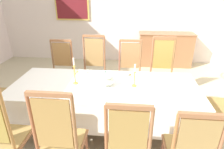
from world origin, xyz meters
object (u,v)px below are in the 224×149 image
chair_north_b (94,68)px  spoon_secondary (131,75)px  sideboard (165,49)px  chair_north_a (61,69)px  bowl_near_left (83,72)px  framed_painting (71,0)px  soup_tureen (105,78)px  candlestick_east (134,78)px  spoon_primary (77,72)px  chair_south_d (189,149)px  chair_south_b (61,138)px  dining_table (104,90)px  chair_south_c (128,144)px  chair_north_d (162,71)px  chair_north_c (129,71)px  bowl_near_right (124,74)px  chair_south_a (2,133)px  candlestick_west (75,74)px  bowl_far_left (105,74)px

chair_north_b → spoon_secondary: (0.69, -0.56, 0.14)m
sideboard → chair_north_a: bearing=40.1°
bowl_near_left → framed_painting: size_ratio=0.13×
soup_tureen → candlestick_east: (0.40, -0.00, 0.03)m
candlestick_east → spoon_primary: (-0.90, 0.41, -0.12)m
chair_south_d → spoon_primary: size_ratio=6.01×
chair_south_b → framed_painting: bearing=103.5°
chair_south_b → soup_tureen: chair_south_b is taller
chair_south_d → sideboard: 3.75m
dining_table → chair_south_c: chair_south_c is taller
dining_table → spoon_secondary: (0.36, 0.37, 0.08)m
chair_north_d → bowl_near_left: size_ratio=8.37×
chair_north_c → spoon_primary: 1.00m
chair_north_b → bowl_near_right: 0.84m
spoon_primary → chair_north_b: bearing=80.4°
framed_painting → bowl_near_left: bearing=-71.7°
chair_north_d → spoon_primary: bearing=19.8°
chair_south_c → bowl_near_left: chair_south_c is taller
chair_south_b → spoon_primary: (-0.16, 1.33, 0.15)m
chair_south_c → chair_north_d: size_ratio=0.92×
dining_table → bowl_near_right: bowl_near_right is taller
chair_north_b → spoon_secondary: size_ratio=6.93×
spoon_primary → sideboard: size_ratio=0.12×
soup_tureen → sideboard: 3.12m
chair_south_a → chair_south_d: bearing=0.3°
sideboard → framed_painting: size_ratio=1.34×
chair_south_a → chair_north_b: chair_south_a is taller
chair_south_a → spoon_primary: bearing=70.7°
chair_north_a → chair_north_c: 1.30m
soup_tureen → bowl_near_left: 0.56m
soup_tureen → spoon_secondary: 0.52m
chair_north_c → candlestick_west: chair_north_c is taller
chair_north_b → candlestick_west: size_ratio=3.16×
chair_north_c → spoon_primary: bearing=31.5°
dining_table → sideboard: (1.30, 2.82, -0.22)m
chair_north_a → chair_south_d: size_ratio=1.04×
chair_north_d → bowl_near_left: bearing=22.2°
spoon_secondary → framed_painting: size_ratio=0.16×
candlestick_east → bowl_near_right: candlestick_east is taller
chair_south_d → bowl_near_left: (-1.33, 1.29, 0.20)m
chair_north_a → chair_north_d: (1.90, 0.01, 0.03)m
chair_north_d → candlestick_west: bearing=34.2°
chair_south_d → sideboard: bearing=84.5°
chair_north_b → bowl_near_left: chair_north_b is taller
chair_north_a → chair_south_c: size_ratio=1.00×
chair_south_c → framed_painting: size_ratio=1.03×
candlestick_east → sideboard: candlestick_east is taller
chair_south_b → candlestick_east: 1.21m
candlestick_east → chair_north_a: bearing=146.2°
chair_south_c → bowl_far_left: size_ratio=6.74×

